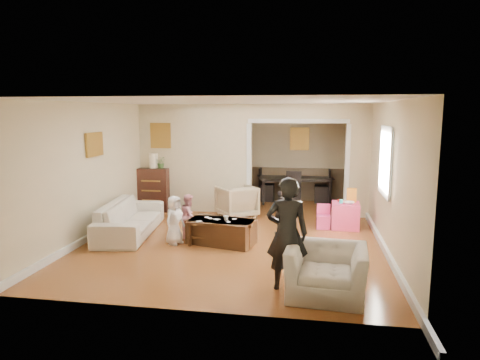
% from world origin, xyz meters
% --- Properties ---
extents(floor, '(7.00, 7.00, 0.00)m').
position_xyz_m(floor, '(0.00, 0.00, 0.00)').
color(floor, '#AD622C').
rests_on(floor, ground).
extents(partition_left, '(2.75, 0.18, 2.60)m').
position_xyz_m(partition_left, '(-1.38, 1.80, 1.30)').
color(partition_left, '#C0B38C').
rests_on(partition_left, ground).
extents(partition_right, '(0.55, 0.18, 2.60)m').
position_xyz_m(partition_right, '(2.48, 1.80, 1.30)').
color(partition_right, '#C0B38C').
rests_on(partition_right, ground).
extents(partition_header, '(2.22, 0.18, 0.35)m').
position_xyz_m(partition_header, '(1.10, 1.80, 2.42)').
color(partition_header, '#C0B38C').
rests_on(partition_header, partition_right).
extents(window_pane, '(0.03, 0.95, 1.10)m').
position_xyz_m(window_pane, '(2.73, -0.40, 1.55)').
color(window_pane, white).
rests_on(window_pane, ground).
extents(framed_art_partition, '(0.45, 0.03, 0.55)m').
position_xyz_m(framed_art_partition, '(-2.20, 1.70, 1.85)').
color(framed_art_partition, brown).
rests_on(framed_art_partition, partition_left).
extents(framed_art_sofa_wall, '(0.03, 0.55, 0.40)m').
position_xyz_m(framed_art_sofa_wall, '(-2.71, -0.60, 1.80)').
color(framed_art_sofa_wall, brown).
extents(framed_art_alcove, '(0.45, 0.03, 0.55)m').
position_xyz_m(framed_art_alcove, '(1.10, 3.44, 1.70)').
color(framed_art_alcove, brown).
extents(sofa, '(1.14, 2.32, 0.65)m').
position_xyz_m(sofa, '(-2.12, -0.43, 0.33)').
color(sofa, beige).
rests_on(sofa, ground).
extents(armchair_back, '(1.12, 1.12, 0.74)m').
position_xyz_m(armchair_back, '(-0.26, 1.30, 0.37)').
color(armchair_back, tan).
rests_on(armchair_back, ground).
extents(armchair_front, '(1.11, 0.99, 0.67)m').
position_xyz_m(armchair_front, '(1.64, -2.77, 0.34)').
color(armchair_front, beige).
rests_on(armchair_front, ground).
extents(dresser, '(0.77, 0.43, 1.06)m').
position_xyz_m(dresser, '(-2.39, 1.66, 0.53)').
color(dresser, black).
rests_on(dresser, ground).
extents(table_lamp, '(0.22, 0.22, 0.36)m').
position_xyz_m(table_lamp, '(-2.39, 1.66, 1.24)').
color(table_lamp, '#FDF2CE').
rests_on(table_lamp, dresser).
extents(potted_plant, '(0.26, 0.22, 0.28)m').
position_xyz_m(potted_plant, '(-2.19, 1.66, 1.20)').
color(potted_plant, '#4C7935').
rests_on(potted_plant, dresser).
extents(coffee_table, '(1.31, 0.87, 0.45)m').
position_xyz_m(coffee_table, '(-0.19, -0.76, 0.23)').
color(coffee_table, '#3D2113').
rests_on(coffee_table, ground).
extents(coffee_cup, '(0.12, 0.12, 0.09)m').
position_xyz_m(coffee_cup, '(-0.09, -0.81, 0.50)').
color(coffee_cup, white).
rests_on(coffee_cup, coffee_table).
extents(play_table, '(0.58, 0.58, 0.54)m').
position_xyz_m(play_table, '(2.15, 0.72, 0.27)').
color(play_table, '#FF4382').
rests_on(play_table, ground).
extents(cereal_box, '(0.20, 0.08, 0.30)m').
position_xyz_m(cereal_box, '(2.27, 0.82, 0.69)').
color(cereal_box, yellow).
rests_on(cereal_box, play_table).
extents(cyan_cup, '(0.08, 0.08, 0.08)m').
position_xyz_m(cyan_cup, '(2.05, 0.67, 0.58)').
color(cyan_cup, '#29D1C6').
rests_on(cyan_cup, play_table).
extents(toy_block, '(0.09, 0.08, 0.05)m').
position_xyz_m(toy_block, '(2.03, 0.84, 0.56)').
color(toy_block, red).
rests_on(toy_block, play_table).
extents(play_bowl, '(0.23, 0.23, 0.06)m').
position_xyz_m(play_bowl, '(2.20, 0.60, 0.57)').
color(play_bowl, white).
rests_on(play_bowl, play_table).
extents(dining_table, '(2.15, 1.48, 0.69)m').
position_xyz_m(dining_table, '(0.99, 3.29, 0.34)').
color(dining_table, black).
rests_on(dining_table, ground).
extents(adult_person, '(0.60, 0.42, 1.57)m').
position_xyz_m(adult_person, '(1.12, -2.63, 0.78)').
color(adult_person, black).
rests_on(adult_person, ground).
extents(child_kneel_a, '(0.44, 0.52, 0.90)m').
position_xyz_m(child_kneel_a, '(-1.04, -0.91, 0.45)').
color(child_kneel_a, white).
rests_on(child_kneel_a, ground).
extents(child_kneel_b, '(0.37, 0.45, 0.85)m').
position_xyz_m(child_kneel_b, '(-0.89, -0.46, 0.43)').
color(child_kneel_b, pink).
rests_on(child_kneel_b, ground).
extents(child_toddler, '(0.57, 0.43, 0.90)m').
position_xyz_m(child_toddler, '(0.86, -0.01, 0.45)').
color(child_toddler, black).
rests_on(child_toddler, ground).
extents(craft_papers, '(0.71, 0.43, 0.00)m').
position_xyz_m(craft_papers, '(-0.33, -0.76, 0.45)').
color(craft_papers, white).
rests_on(craft_papers, coffee_table).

